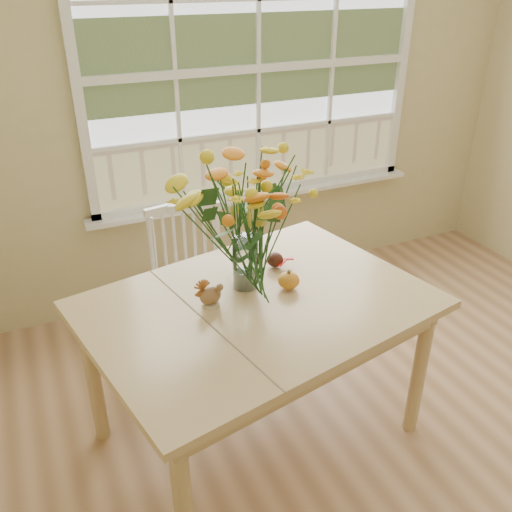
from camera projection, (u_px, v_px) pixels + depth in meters
name	position (u px, v px, depth m)	size (l,w,h in m)	color
floor	(464.00, 508.00, 2.41)	(4.00, 4.50, 0.01)	#A0744D
wall_back	(256.00, 99.00, 3.58)	(4.00, 0.02, 2.70)	#C8BB7F
window	(258.00, 71.00, 3.46)	(2.42, 0.12, 1.74)	silver
dining_table	(258.00, 318.00, 2.47)	(1.67, 1.34, 0.80)	tan
windsor_chair	(190.00, 278.00, 3.15)	(0.48, 0.46, 0.93)	white
flower_vase	(244.00, 212.00, 2.36)	(0.53, 0.53, 0.63)	white
pumpkin	(289.00, 281.00, 2.50)	(0.10, 0.10, 0.08)	#C67117
turkey_figurine	(210.00, 295.00, 2.37)	(0.11, 0.09, 0.13)	#CCB78C
dark_gourd	(275.00, 260.00, 2.68)	(0.12, 0.08, 0.07)	#38160F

